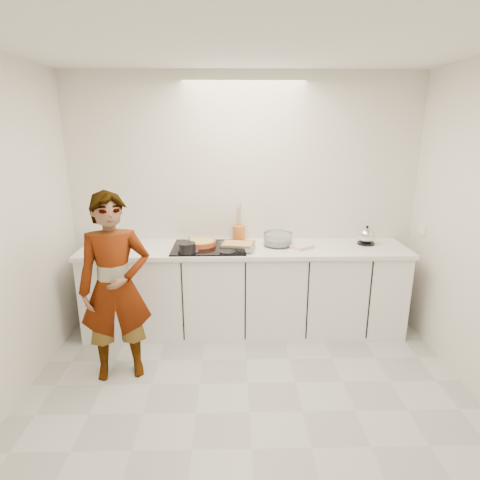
{
  "coord_description": "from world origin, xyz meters",
  "views": [
    {
      "loc": [
        -0.12,
        -2.54,
        2.07
      ],
      "look_at": [
        -0.05,
        1.05,
        1.05
      ],
      "focal_mm": 30.0,
      "sensor_mm": 36.0,
      "label": 1
    }
  ],
  "objects_px": {
    "hob": "(209,247)",
    "kettle": "(366,236)",
    "mixing_bowl": "(278,240)",
    "cook": "(115,288)",
    "utensil_crock": "(239,233)",
    "tart_dish": "(201,243)",
    "saucepan": "(187,248)",
    "baking_dish": "(238,246)"
  },
  "relations": [
    {
      "from": "mixing_bowl",
      "to": "hob",
      "type": "bearing_deg",
      "value": -174.23
    },
    {
      "from": "saucepan",
      "to": "baking_dish",
      "type": "distance_m",
      "value": 0.49
    },
    {
      "from": "mixing_bowl",
      "to": "cook",
      "type": "relative_size",
      "value": 0.23
    },
    {
      "from": "hob",
      "to": "saucepan",
      "type": "xyz_separation_m",
      "value": [
        -0.2,
        -0.19,
        0.05
      ]
    },
    {
      "from": "hob",
      "to": "kettle",
      "type": "distance_m",
      "value": 1.6
    },
    {
      "from": "hob",
      "to": "utensil_crock",
      "type": "xyz_separation_m",
      "value": [
        0.3,
        0.26,
        0.07
      ]
    },
    {
      "from": "saucepan",
      "to": "baking_dish",
      "type": "bearing_deg",
      "value": 11.83
    },
    {
      "from": "tart_dish",
      "to": "cook",
      "type": "height_order",
      "value": "cook"
    },
    {
      "from": "utensil_crock",
      "to": "cook",
      "type": "bearing_deg",
      "value": -136.16
    },
    {
      "from": "hob",
      "to": "kettle",
      "type": "xyz_separation_m",
      "value": [
        1.59,
        0.1,
        0.08
      ]
    },
    {
      "from": "hob",
      "to": "mixing_bowl",
      "type": "height_order",
      "value": "mixing_bowl"
    },
    {
      "from": "saucepan",
      "to": "mixing_bowl",
      "type": "distance_m",
      "value": 0.92
    },
    {
      "from": "tart_dish",
      "to": "utensil_crock",
      "type": "xyz_separation_m",
      "value": [
        0.38,
        0.21,
        0.04
      ]
    },
    {
      "from": "utensil_crock",
      "to": "saucepan",
      "type": "bearing_deg",
      "value": -138.23
    },
    {
      "from": "tart_dish",
      "to": "saucepan",
      "type": "bearing_deg",
      "value": -116.25
    },
    {
      "from": "hob",
      "to": "baking_dish",
      "type": "height_order",
      "value": "baking_dish"
    },
    {
      "from": "hob",
      "to": "baking_dish",
      "type": "xyz_separation_m",
      "value": [
        0.28,
        -0.08,
        0.04
      ]
    },
    {
      "from": "baking_dish",
      "to": "cook",
      "type": "relative_size",
      "value": 0.22
    },
    {
      "from": "tart_dish",
      "to": "utensil_crock",
      "type": "height_order",
      "value": "utensil_crock"
    },
    {
      "from": "baking_dish",
      "to": "cook",
      "type": "height_order",
      "value": "cook"
    },
    {
      "from": "hob",
      "to": "tart_dish",
      "type": "height_order",
      "value": "tart_dish"
    },
    {
      "from": "hob",
      "to": "kettle",
      "type": "bearing_deg",
      "value": 3.51
    },
    {
      "from": "baking_dish",
      "to": "tart_dish",
      "type": "bearing_deg",
      "value": 159.95
    },
    {
      "from": "tart_dish",
      "to": "kettle",
      "type": "distance_m",
      "value": 1.68
    },
    {
      "from": "saucepan",
      "to": "utensil_crock",
      "type": "height_order",
      "value": "saucepan"
    },
    {
      "from": "hob",
      "to": "utensil_crock",
      "type": "distance_m",
      "value": 0.4
    },
    {
      "from": "utensil_crock",
      "to": "cook",
      "type": "xyz_separation_m",
      "value": [
        -1.03,
        -0.99,
        -0.19
      ]
    },
    {
      "from": "baking_dish",
      "to": "saucepan",
      "type": "bearing_deg",
      "value": -168.17
    },
    {
      "from": "tart_dish",
      "to": "mixing_bowl",
      "type": "bearing_deg",
      "value": 1.42
    },
    {
      "from": "saucepan",
      "to": "mixing_bowl",
      "type": "bearing_deg",
      "value": 15.98
    },
    {
      "from": "tart_dish",
      "to": "cook",
      "type": "bearing_deg",
      "value": -129.73
    },
    {
      "from": "mixing_bowl",
      "to": "utensil_crock",
      "type": "height_order",
      "value": "utensil_crock"
    },
    {
      "from": "baking_dish",
      "to": "kettle",
      "type": "height_order",
      "value": "kettle"
    },
    {
      "from": "mixing_bowl",
      "to": "cook",
      "type": "bearing_deg",
      "value": -150.65
    },
    {
      "from": "tart_dish",
      "to": "baking_dish",
      "type": "xyz_separation_m",
      "value": [
        0.37,
        -0.13,
        0.01
      ]
    },
    {
      "from": "cook",
      "to": "utensil_crock",
      "type": "bearing_deg",
      "value": 30.5
    },
    {
      "from": "hob",
      "to": "saucepan",
      "type": "distance_m",
      "value": 0.28
    },
    {
      "from": "tart_dish",
      "to": "mixing_bowl",
      "type": "distance_m",
      "value": 0.77
    },
    {
      "from": "kettle",
      "to": "saucepan",
      "type": "bearing_deg",
      "value": -171.05
    },
    {
      "from": "tart_dish",
      "to": "kettle",
      "type": "xyz_separation_m",
      "value": [
        1.68,
        0.05,
        0.04
      ]
    },
    {
      "from": "tart_dish",
      "to": "baking_dish",
      "type": "bearing_deg",
      "value": -20.05
    },
    {
      "from": "kettle",
      "to": "mixing_bowl",
      "type": "bearing_deg",
      "value": -178.22
    }
  ]
}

